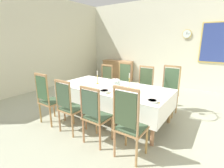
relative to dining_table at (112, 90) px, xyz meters
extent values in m
cube|color=#AAAE94|center=(0.00, 0.29, -0.72)|extent=(7.13, 6.83, 0.04)
cube|color=beige|center=(0.00, 3.74, 1.00)|extent=(7.13, 0.08, 3.39)
cube|color=beige|center=(-3.61, 0.29, 1.00)|extent=(0.08, 6.83, 3.39)
cylinder|color=#B27C48|center=(-1.20, -0.51, -0.33)|extent=(0.07, 0.07, 0.74)
cylinder|color=#AB7754|center=(1.20, -0.51, -0.33)|extent=(0.07, 0.07, 0.74)
cylinder|color=tan|center=(-1.20, 0.51, -0.33)|extent=(0.07, 0.07, 0.74)
cylinder|color=#A87F4E|center=(1.20, 0.51, -0.33)|extent=(0.07, 0.07, 0.74)
cube|color=tan|center=(0.00, 0.00, 0.00)|extent=(2.48, 1.09, 0.08)
cube|color=#AF8051|center=(0.00, 0.00, 0.05)|extent=(2.60, 1.21, 0.03)
cube|color=white|center=(0.00, 0.00, 0.07)|extent=(2.62, 1.23, 0.00)
cube|color=white|center=(0.00, -0.61, -0.14)|extent=(2.62, 0.00, 0.41)
cube|color=white|center=(0.00, 0.61, -0.14)|extent=(2.62, 0.00, 0.41)
cube|color=white|center=(-1.30, 0.00, -0.14)|extent=(0.00, 1.23, 0.41)
cube|color=white|center=(1.30, 0.00, -0.14)|extent=(0.00, 1.23, 0.41)
cylinder|color=#B4824D|center=(-1.18, -0.77, -0.47)|extent=(0.04, 0.04, 0.46)
cylinder|color=#AB794D|center=(-0.80, -0.77, -0.47)|extent=(0.04, 0.04, 0.46)
cylinder|color=#A88548|center=(-1.18, -1.13, -0.47)|extent=(0.04, 0.04, 0.46)
cylinder|color=#B17D47|center=(-0.80, -1.13, -0.47)|extent=(0.04, 0.04, 0.46)
cube|color=#AF8051|center=(-0.99, -0.95, -0.22)|extent=(0.44, 0.42, 0.03)
cube|color=#3F563B|center=(-0.99, -0.95, -0.20)|extent=(0.40, 0.38, 0.02)
cylinder|color=tan|center=(-1.19, -1.14, 0.11)|extent=(0.03, 0.03, 0.64)
cylinder|color=tan|center=(-0.80, -1.14, 0.11)|extent=(0.03, 0.03, 0.64)
cube|color=#395938|center=(-0.99, -1.14, 0.14)|extent=(0.34, 0.02, 0.49)
cube|color=#AF8051|center=(-0.99, -1.14, 0.43)|extent=(0.40, 0.04, 0.04)
cylinder|color=#B8765B|center=(-0.80, 0.77, -0.47)|extent=(0.04, 0.04, 0.46)
cylinder|color=#B6874A|center=(-1.18, 0.77, -0.47)|extent=(0.04, 0.04, 0.46)
cylinder|color=tan|center=(-0.80, 1.13, -0.47)|extent=(0.04, 0.04, 0.46)
cylinder|color=#A68348|center=(-1.18, 1.13, -0.47)|extent=(0.04, 0.04, 0.46)
cube|color=#AF8051|center=(-0.99, 0.95, -0.22)|extent=(0.44, 0.42, 0.03)
cube|color=#3F563B|center=(-0.99, 0.95, -0.20)|extent=(0.40, 0.38, 0.02)
cylinder|color=tan|center=(-0.80, 1.14, 0.07)|extent=(0.03, 0.03, 0.56)
cylinder|color=#B8774C|center=(-1.19, 1.14, 0.07)|extent=(0.03, 0.03, 0.56)
cube|color=#465335|center=(-0.99, 1.14, 0.10)|extent=(0.34, 0.02, 0.42)
cube|color=#AF8051|center=(-0.99, 1.14, 0.35)|extent=(0.40, 0.04, 0.04)
cylinder|color=#B48048|center=(-0.51, -0.77, -0.47)|extent=(0.04, 0.04, 0.46)
cylinder|color=#B3784E|center=(-0.13, -0.77, -0.47)|extent=(0.04, 0.04, 0.46)
cylinder|color=#AA7B55|center=(-0.51, -1.13, -0.47)|extent=(0.04, 0.04, 0.46)
cylinder|color=tan|center=(-0.13, -1.13, -0.47)|extent=(0.04, 0.04, 0.46)
cube|color=#AF8051|center=(-0.32, -0.95, -0.22)|extent=(0.44, 0.42, 0.03)
cube|color=#3F563B|center=(-0.32, -0.95, -0.20)|extent=(0.40, 0.38, 0.02)
cylinder|color=#AD8250|center=(-0.52, -1.14, 0.08)|extent=(0.03, 0.03, 0.59)
cylinder|color=#A88652|center=(-0.13, -1.14, 0.08)|extent=(0.03, 0.03, 0.59)
cube|color=#3D523A|center=(-0.32, -1.14, 0.11)|extent=(0.34, 0.02, 0.45)
cube|color=#AF8051|center=(-0.32, -1.14, 0.38)|extent=(0.40, 0.04, 0.04)
cylinder|color=#B0794F|center=(-0.13, 0.77, -0.47)|extent=(0.04, 0.04, 0.46)
cylinder|color=#AB794E|center=(-0.51, 0.77, -0.47)|extent=(0.04, 0.04, 0.46)
cylinder|color=#A87856|center=(-0.13, 1.13, -0.47)|extent=(0.04, 0.04, 0.46)
cylinder|color=#A88359|center=(-0.51, 1.13, -0.47)|extent=(0.04, 0.04, 0.46)
cube|color=#AF8051|center=(-0.32, 0.95, -0.22)|extent=(0.44, 0.42, 0.03)
cube|color=#3F563B|center=(-0.32, 0.95, -0.20)|extent=(0.40, 0.38, 0.02)
cylinder|color=#B27B59|center=(-0.13, 1.14, 0.14)|extent=(0.03, 0.03, 0.69)
cylinder|color=tan|center=(-0.52, 1.14, 0.14)|extent=(0.03, 0.03, 0.69)
cube|color=#465D3C|center=(-0.32, 1.14, 0.17)|extent=(0.34, 0.02, 0.53)
cube|color=#AF8051|center=(-0.32, 1.14, 0.48)|extent=(0.40, 0.04, 0.04)
cylinder|color=tan|center=(0.15, -0.77, -0.47)|extent=(0.04, 0.04, 0.46)
cylinder|color=#AA8054|center=(0.53, -0.77, -0.47)|extent=(0.04, 0.04, 0.46)
cylinder|color=#B37C52|center=(0.15, -1.13, -0.47)|extent=(0.04, 0.04, 0.46)
cylinder|color=#B3774B|center=(0.53, -1.13, -0.47)|extent=(0.04, 0.04, 0.46)
cube|color=#AF8051|center=(0.34, -0.95, -0.22)|extent=(0.44, 0.42, 0.03)
cube|color=#3F563B|center=(0.34, -0.95, -0.20)|extent=(0.40, 0.38, 0.02)
cylinder|color=#AD7651|center=(0.15, -1.14, 0.07)|extent=(0.03, 0.03, 0.57)
cylinder|color=#AB7B4C|center=(0.54, -1.14, 0.07)|extent=(0.03, 0.03, 0.57)
cube|color=#405640|center=(0.34, -1.14, 0.10)|extent=(0.34, 0.02, 0.43)
cube|color=#AF8051|center=(0.34, -1.14, 0.36)|extent=(0.40, 0.04, 0.04)
cylinder|color=#AE844E|center=(0.53, 0.77, -0.47)|extent=(0.04, 0.04, 0.46)
cylinder|color=tan|center=(0.15, 0.77, -0.47)|extent=(0.04, 0.04, 0.46)
cylinder|color=tan|center=(0.53, 1.13, -0.47)|extent=(0.04, 0.04, 0.46)
cylinder|color=#B47651|center=(0.15, 1.13, -0.47)|extent=(0.04, 0.04, 0.46)
cube|color=#AF8051|center=(0.34, 0.95, -0.22)|extent=(0.44, 0.42, 0.03)
cube|color=#3F563B|center=(0.34, 0.95, -0.20)|extent=(0.40, 0.38, 0.02)
cylinder|color=#AA7D4E|center=(0.54, 1.14, 0.10)|extent=(0.03, 0.03, 0.63)
cylinder|color=tan|center=(0.15, 1.14, 0.10)|extent=(0.03, 0.03, 0.63)
cube|color=#415536|center=(0.34, 1.14, 0.14)|extent=(0.34, 0.02, 0.48)
cube|color=#AF8051|center=(0.34, 1.14, 0.42)|extent=(0.40, 0.04, 0.04)
cylinder|color=#A67E4B|center=(0.82, -0.77, -0.47)|extent=(0.04, 0.04, 0.46)
cylinder|color=#AF884C|center=(1.20, -0.77, -0.47)|extent=(0.04, 0.04, 0.46)
cylinder|color=tan|center=(0.82, -1.13, -0.47)|extent=(0.04, 0.04, 0.46)
cylinder|color=tan|center=(1.20, -1.13, -0.47)|extent=(0.04, 0.04, 0.46)
cube|color=#AF8051|center=(1.01, -0.95, -0.22)|extent=(0.44, 0.42, 0.03)
cube|color=#3F563B|center=(1.01, -0.95, -0.20)|extent=(0.40, 0.38, 0.02)
cylinder|color=#B2804E|center=(0.82, -1.14, 0.13)|extent=(0.03, 0.03, 0.68)
cylinder|color=#AA8156|center=(1.21, -1.14, 0.13)|extent=(0.03, 0.03, 0.68)
cube|color=#3F5235|center=(1.01, -1.14, 0.16)|extent=(0.34, 0.02, 0.51)
cube|color=#AF8051|center=(1.01, -1.14, 0.47)|extent=(0.40, 0.04, 0.04)
cylinder|color=tan|center=(1.20, 0.77, -0.47)|extent=(0.04, 0.04, 0.46)
cylinder|color=tan|center=(0.82, 0.77, -0.47)|extent=(0.04, 0.04, 0.46)
cylinder|color=tan|center=(1.20, 1.13, -0.47)|extent=(0.04, 0.04, 0.46)
cylinder|color=#B57C56|center=(0.82, 1.13, -0.47)|extent=(0.04, 0.04, 0.46)
cube|color=#AF8051|center=(1.01, 0.95, -0.22)|extent=(0.44, 0.42, 0.03)
cube|color=#3F563B|center=(1.01, 0.95, -0.20)|extent=(0.40, 0.38, 0.02)
cylinder|color=tan|center=(1.21, 1.14, 0.14)|extent=(0.03, 0.03, 0.70)
cylinder|color=tan|center=(0.82, 1.14, 0.14)|extent=(0.03, 0.03, 0.70)
cube|color=#415D3E|center=(1.01, 1.14, 0.17)|extent=(0.34, 0.02, 0.53)
cube|color=#AF8051|center=(1.01, 1.14, 0.49)|extent=(0.40, 0.04, 0.04)
cylinder|color=white|center=(0.08, 0.00, 0.08)|extent=(0.15, 0.15, 0.02)
ellipsoid|color=white|center=(0.08, 0.00, 0.15)|extent=(0.27, 0.27, 0.12)
ellipsoid|color=white|center=(0.08, 0.00, 0.22)|extent=(0.24, 0.24, 0.09)
sphere|color=brown|center=(0.08, 0.00, 0.28)|extent=(0.03, 0.03, 0.03)
cylinder|color=gold|center=(-0.44, 0.00, 0.08)|extent=(0.07, 0.07, 0.02)
cylinder|color=gold|center=(-0.44, 0.00, 0.18)|extent=(0.02, 0.02, 0.19)
cone|color=gold|center=(-0.44, 0.00, 0.28)|extent=(0.04, 0.04, 0.02)
cylinder|color=silver|center=(-0.44, 0.00, 0.34)|extent=(0.02, 0.02, 0.10)
cylinder|color=gold|center=(0.44, 0.00, 0.08)|extent=(0.07, 0.07, 0.02)
cylinder|color=gold|center=(0.44, 0.00, 0.20)|extent=(0.02, 0.02, 0.23)
cone|color=gold|center=(0.44, 0.00, 0.33)|extent=(0.04, 0.04, 0.02)
cylinder|color=silver|center=(0.44, 0.00, 0.39)|extent=(0.02, 0.02, 0.10)
cylinder|color=white|center=(1.13, -0.43, 0.09)|extent=(0.18, 0.18, 0.04)
cylinder|color=white|center=(1.13, -0.43, 0.10)|extent=(0.15, 0.15, 0.03)
torus|color=brown|center=(1.13, -0.43, 0.11)|extent=(0.17, 0.17, 0.01)
cylinder|color=white|center=(0.12, -0.46, 0.10)|extent=(0.19, 0.19, 0.05)
cylinder|color=white|center=(0.12, -0.46, 0.10)|extent=(0.16, 0.16, 0.03)
torus|color=brown|center=(0.12, -0.46, 0.12)|extent=(0.19, 0.19, 0.01)
cube|color=gold|center=(1.26, -0.46, 0.08)|extent=(0.05, 0.14, 0.00)
ellipsoid|color=gold|center=(1.23, -0.38, 0.08)|extent=(0.03, 0.05, 0.01)
cube|color=gold|center=(0.25, -0.50, 0.08)|extent=(0.02, 0.14, 0.00)
ellipsoid|color=gold|center=(0.25, -0.41, 0.08)|extent=(0.03, 0.05, 0.01)
cube|color=#AF8051|center=(-2.06, 3.42, -0.26)|extent=(1.40, 0.44, 0.88)
cube|color=#AC7D53|center=(-2.06, 3.42, 0.20)|extent=(1.44, 0.48, 0.02)
cube|color=tan|center=(-1.71, 3.64, -0.26)|extent=(0.59, 0.01, 0.70)
cube|color=#AD764C|center=(-2.41, 3.64, -0.26)|extent=(0.59, 0.01, 0.70)
cylinder|color=#D1B251|center=(0.76, 3.67, 1.33)|extent=(0.32, 0.05, 0.32)
cylinder|color=white|center=(0.76, 3.64, 1.33)|extent=(0.28, 0.01, 0.28)
cube|color=black|center=(0.76, 3.64, 1.37)|extent=(0.01, 0.00, 0.08)
cube|color=black|center=(0.81, 3.64, 1.33)|extent=(0.11, 0.00, 0.01)
cube|color=#D1B251|center=(1.77, 3.68, 1.03)|extent=(1.07, 0.04, 1.36)
cube|color=#2E4189|center=(1.77, 3.66, 1.03)|extent=(0.99, 0.01, 1.28)
camera|label=1|loc=(2.06, -2.98, 1.09)|focal=26.20mm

